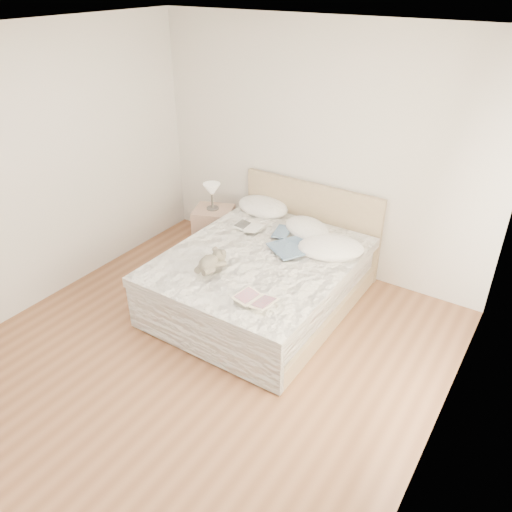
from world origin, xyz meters
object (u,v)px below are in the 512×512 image
at_px(bed, 264,277).
at_px(photo_book, 249,227).
at_px(teddy_bear, 209,269).
at_px(nightstand, 214,230).
at_px(table_lamp, 212,191).
at_px(childrens_book, 255,300).

height_order(bed, photo_book, bed).
bearing_deg(photo_book, bed, -42.30).
xyz_separation_m(bed, teddy_bear, (-0.23, -0.62, 0.34)).
distance_m(nightstand, table_lamp, 0.51).
distance_m(table_lamp, photo_book, 0.78).
relative_size(nightstand, childrens_book, 1.62).
height_order(bed, teddy_bear, bed).
bearing_deg(table_lamp, nightstand, 4.87).
relative_size(bed, childrens_book, 6.21).
distance_m(table_lamp, teddy_bear, 1.52).
distance_m(nightstand, childrens_book, 2.08).
xyz_separation_m(table_lamp, teddy_bear, (0.89, -1.22, -0.14)).
relative_size(table_lamp, childrens_book, 0.93).
bearing_deg(table_lamp, childrens_book, -42.28).
relative_size(childrens_book, teddy_bear, 1.12).
distance_m(table_lamp, childrens_book, 2.06).
bearing_deg(teddy_bear, childrens_book, -17.12).
height_order(bed, table_lamp, bed).
distance_m(bed, nightstand, 1.27).
xyz_separation_m(table_lamp, photo_book, (0.71, -0.28, -0.16)).
bearing_deg(teddy_bear, nightstand, 123.49).
height_order(nightstand, teddy_bear, teddy_bear).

